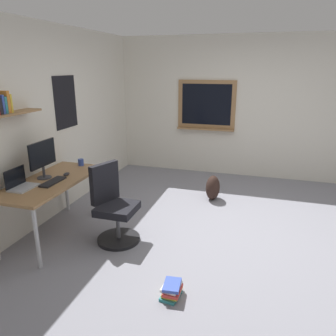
# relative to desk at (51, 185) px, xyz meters

# --- Properties ---
(ground_plane) EXTENTS (5.20, 5.20, 0.00)m
(ground_plane) POSITION_rel_desk_xyz_m (0.69, -2.04, -0.66)
(ground_plane) COLOR gray
(ground_plane) RESTS_ON ground
(wall_back) EXTENTS (5.00, 0.30, 2.60)m
(wall_back) POSITION_rel_desk_xyz_m (0.69, 0.41, 0.64)
(wall_back) COLOR silver
(wall_back) RESTS_ON ground
(wall_right) EXTENTS (0.22, 5.00, 2.60)m
(wall_right) POSITION_rel_desk_xyz_m (3.14, -2.01, 0.64)
(wall_right) COLOR silver
(wall_right) RESTS_ON ground
(desk) EXTENTS (1.47, 0.66, 0.73)m
(desk) POSITION_rel_desk_xyz_m (0.00, 0.00, 0.00)
(desk) COLOR #997047
(desk) RESTS_ON ground
(office_chair) EXTENTS (0.53, 0.55, 0.95)m
(office_chair) POSITION_rel_desk_xyz_m (0.11, -0.76, -0.25)
(office_chair) COLOR black
(office_chair) RESTS_ON ground
(laptop) EXTENTS (0.31, 0.21, 0.23)m
(laptop) POSITION_rel_desk_xyz_m (-0.33, 0.16, 0.12)
(laptop) COLOR #ADAFB5
(laptop) RESTS_ON desk
(monitor_primary) EXTENTS (0.46, 0.17, 0.46)m
(monitor_primary) POSITION_rel_desk_xyz_m (0.04, 0.11, 0.34)
(monitor_primary) COLOR #38383D
(monitor_primary) RESTS_ON desk
(keyboard) EXTENTS (0.37, 0.13, 0.02)m
(keyboard) POSITION_rel_desk_xyz_m (-0.07, -0.08, 0.08)
(keyboard) COLOR black
(keyboard) RESTS_ON desk
(computer_mouse) EXTENTS (0.10, 0.06, 0.03)m
(computer_mouse) POSITION_rel_desk_xyz_m (0.21, -0.08, 0.09)
(computer_mouse) COLOR #262628
(computer_mouse) RESTS_ON desk
(coffee_mug) EXTENTS (0.08, 0.08, 0.09)m
(coffee_mug) POSITION_rel_desk_xyz_m (0.64, -0.03, 0.12)
(coffee_mug) COLOR #334CA5
(coffee_mug) RESTS_ON desk
(backpack) EXTENTS (0.32, 0.22, 0.40)m
(backpack) POSITION_rel_desk_xyz_m (1.71, -1.71, -0.46)
(backpack) COLOR black
(backpack) RESTS_ON ground
(book_stack_on_floor) EXTENTS (0.25, 0.18, 0.14)m
(book_stack_on_floor) POSITION_rel_desk_xyz_m (-0.70, -1.73, -0.59)
(book_stack_on_floor) COLOR teal
(book_stack_on_floor) RESTS_ON ground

